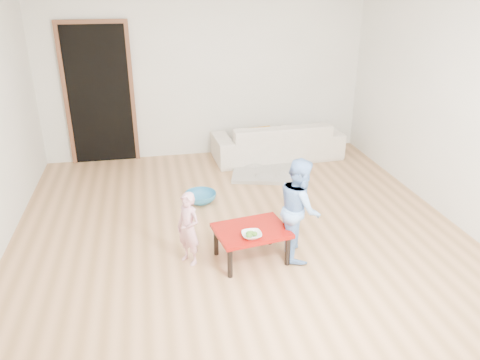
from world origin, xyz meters
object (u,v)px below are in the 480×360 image
object	(u,v)px
bowl	(252,235)
child_pink	(188,229)
red_table	(251,244)
sofa	(277,140)
child_blue	(300,208)
basin	(201,197)

from	to	relation	value
bowl	child_pink	xyz separation A→B (m)	(-0.58, 0.24, 0.00)
red_table	bowl	bearing A→B (deg)	-101.77
bowl	sofa	bearing A→B (deg)	69.92
sofa	bowl	xyz separation A→B (m)	(-1.08, -2.95, 0.08)
child_blue	sofa	bearing A→B (deg)	-4.04
child_blue	basin	xyz separation A→B (m)	(-0.83, 1.42, -0.46)
sofa	child_pink	world-z (taller)	child_pink
sofa	child_blue	xyz separation A→B (m)	(-0.55, -2.79, 0.23)
red_table	basin	size ratio (longest dim) A/B	1.76
child_pink	red_table	bearing A→B (deg)	45.46
child_pink	bowl	bearing A→B (deg)	30.61
sofa	bowl	world-z (taller)	sofa
sofa	child_blue	bearing A→B (deg)	76.09
red_table	child_blue	size ratio (longest dim) A/B	0.67
red_table	child_pink	size ratio (longest dim) A/B	0.93
sofa	basin	distance (m)	1.96
child_pink	child_blue	bearing A→B (deg)	49.13
bowl	child_blue	bearing A→B (deg)	17.68
child_pink	child_blue	size ratio (longest dim) A/B	0.72
sofa	basin	xyz separation A→B (m)	(-1.39, -1.36, -0.23)
sofa	red_table	world-z (taller)	sofa
sofa	red_table	bearing A→B (deg)	66.81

